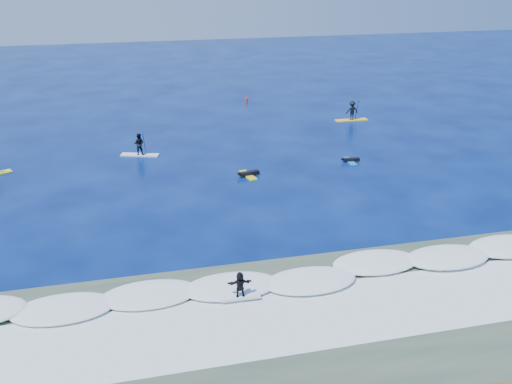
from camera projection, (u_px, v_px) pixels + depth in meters
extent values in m
plane|color=#030F40|center=(246.00, 205.00, 37.93)|extent=(160.00, 160.00, 0.00)
cube|color=#334538|center=(315.00, 329.00, 25.37)|extent=(90.00, 13.00, 0.01)
cube|color=white|center=(289.00, 283.00, 28.96)|extent=(40.00, 6.00, 0.30)
cube|color=silver|center=(308.00, 316.00, 26.27)|extent=(34.00, 5.00, 0.02)
cube|color=silver|center=(140.00, 155.00, 47.27)|extent=(3.22, 1.73, 0.10)
imported|color=black|center=(139.00, 144.00, 46.91)|extent=(1.04, 0.92, 1.80)
cylinder|color=black|center=(145.00, 145.00, 46.90)|extent=(0.27, 0.70, 2.10)
cube|color=black|center=(146.00, 156.00, 47.28)|extent=(0.13, 0.03, 0.31)
cube|color=yellow|center=(351.00, 120.00, 57.22)|extent=(3.29, 0.88, 0.11)
imported|color=black|center=(352.00, 110.00, 56.84)|extent=(1.23, 0.72, 1.88)
cylinder|color=black|center=(357.00, 111.00, 56.96)|extent=(0.06, 0.75, 2.20)
cube|color=black|center=(356.00, 121.00, 57.36)|extent=(0.13, 0.03, 0.33)
cube|color=#CECB16|center=(248.00, 175.00, 42.87)|extent=(1.02, 2.27, 0.10)
cube|color=black|center=(249.00, 173.00, 42.85)|extent=(1.57, 0.70, 0.25)
sphere|color=black|center=(239.00, 173.00, 42.47)|extent=(0.25, 0.25, 0.25)
cube|color=blue|center=(350.00, 161.00, 45.80)|extent=(0.62, 1.97, 0.09)
cube|color=black|center=(351.00, 159.00, 45.75)|extent=(1.36, 0.42, 0.22)
sphere|color=black|center=(342.00, 159.00, 45.59)|extent=(0.22, 0.22, 0.22)
cube|color=silver|center=(240.00, 297.00, 27.39)|extent=(1.94, 0.57, 0.10)
imported|color=black|center=(240.00, 284.00, 27.12)|extent=(1.21, 0.41, 1.30)
cylinder|color=red|center=(246.00, 100.00, 64.28)|extent=(0.28, 0.28, 0.45)
cone|color=red|center=(246.00, 97.00, 64.15)|extent=(0.20, 0.20, 0.22)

